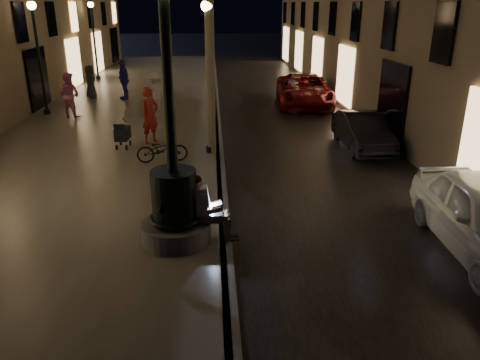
{
  "coord_description": "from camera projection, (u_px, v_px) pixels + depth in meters",
  "views": [
    {
      "loc": [
        -0.22,
        -6.56,
        4.73
      ],
      "look_at": [
        0.36,
        3.0,
        1.1
      ],
      "focal_mm": 35.0,
      "sensor_mm": 36.0,
      "label": 1
    }
  ],
  "objects": [
    {
      "name": "pedestrian_blue",
      "position": [
        124.0,
        80.0,
        23.24
      ],
      "size": [
        1.0,
        1.21,
        1.93
      ],
      "primitive_type": "imported",
      "rotation": [
        0.0,
        0.0,
        5.27
      ],
      "color": "#2A2E9C",
      "rests_on": "promenade"
    },
    {
      "name": "cobble_lane",
      "position": [
        281.0,
        110.0,
        21.98
      ],
      "size": [
        6.0,
        45.0,
        0.02
      ],
      "primitive_type": "cube",
      "color": "black",
      "rests_on": "ground"
    },
    {
      "name": "lamp_curb_c",
      "position": [
        209.0,
        29.0,
        29.05
      ],
      "size": [
        0.36,
        0.36,
        4.81
      ],
      "color": "black",
      "rests_on": "promenade"
    },
    {
      "name": "car_third",
      "position": [
        304.0,
        90.0,
        22.74
      ],
      "size": [
        2.96,
        5.61,
        1.5
      ],
      "primitive_type": "imported",
      "rotation": [
        0.0,
        0.0,
        -0.09
      ],
      "color": "maroon",
      "rests_on": "ground"
    },
    {
      "name": "car_second",
      "position": [
        363.0,
        131.0,
        16.03
      ],
      "size": [
        1.31,
        3.71,
        1.22
      ],
      "primitive_type": "imported",
      "rotation": [
        0.0,
        0.0,
        -0.0
      ],
      "color": "black",
      "rests_on": "ground"
    },
    {
      "name": "lamp_left_c",
      "position": [
        93.0,
        29.0,
        28.65
      ],
      "size": [
        0.36,
        0.36,
        4.81
      ],
      "color": "black",
      "rests_on": "promenade"
    },
    {
      "name": "lamp_curb_a",
      "position": [
        208.0,
        56.0,
        14.12
      ],
      "size": [
        0.36,
        0.36,
        4.81
      ],
      "color": "black",
      "rests_on": "promenade"
    },
    {
      "name": "stroller",
      "position": [
        122.0,
        134.0,
        15.45
      ],
      "size": [
        0.45,
        0.97,
        0.98
      ],
      "rotation": [
        0.0,
        0.0,
        -0.07
      ],
      "color": "black",
      "rests_on": "promenade"
    },
    {
      "name": "curb_strip",
      "position": [
        217.0,
        109.0,
        21.78
      ],
      "size": [
        0.25,
        45.0,
        0.2
      ],
      "primitive_type": "cube",
      "color": "#59595B",
      "rests_on": "ground"
    },
    {
      "name": "bicycle",
      "position": [
        162.0,
        149.0,
        14.1
      ],
      "size": [
        1.59,
        0.74,
        0.8
      ],
      "primitive_type": "imported",
      "rotation": [
        0.0,
        0.0,
        1.71
      ],
      "color": "black",
      "rests_on": "promenade"
    },
    {
      "name": "pedestrian_red",
      "position": [
        150.0,
        115.0,
        15.86
      ],
      "size": [
        0.81,
        0.83,
        1.92
      ],
      "primitive_type": "imported",
      "rotation": [
        0.0,
        0.0,
        0.83
      ],
      "color": "#AF2A23",
      "rests_on": "promenade"
    },
    {
      "name": "promenade",
      "position": [
        130.0,
        110.0,
        21.55
      ],
      "size": [
        8.0,
        45.0,
        0.2
      ],
      "primitive_type": "cube",
      "color": "#645E58",
      "rests_on": "ground"
    },
    {
      "name": "pedestrian_white",
      "position": [
        156.0,
        93.0,
        20.4
      ],
      "size": [
        1.24,
        1.25,
        1.73
      ],
      "primitive_type": "imported",
      "rotation": [
        0.0,
        0.0,
        3.96
      ],
      "color": "silver",
      "rests_on": "promenade"
    },
    {
      "name": "lamp_curb_b",
      "position": [
        209.0,
        38.0,
        21.58
      ],
      "size": [
        0.36,
        0.36,
        4.81
      ],
      "color": "black",
      "rests_on": "promenade"
    },
    {
      "name": "seated_man_laptop",
      "position": [
        206.0,
        206.0,
        9.33
      ],
      "size": [
        1.03,
        0.35,
        1.4
      ],
      "color": "gray",
      "rests_on": "promenade"
    },
    {
      "name": "lamp_left_b",
      "position": [
        37.0,
        42.0,
        19.32
      ],
      "size": [
        0.36,
        0.36,
        4.81
      ],
      "color": "black",
      "rests_on": "promenade"
    },
    {
      "name": "ground",
      "position": [
        217.0,
        111.0,
        21.82
      ],
      "size": [
        120.0,
        120.0,
        0.0
      ],
      "primitive_type": "plane",
      "color": "black",
      "rests_on": "ground"
    },
    {
      "name": "fountain_lamppost",
      "position": [
        174.0,
        194.0,
        9.2
      ],
      "size": [
        1.4,
        1.4,
        5.21
      ],
      "color": "#59595B",
      "rests_on": "promenade"
    },
    {
      "name": "pedestrian_dark",
      "position": [
        90.0,
        82.0,
        23.51
      ],
      "size": [
        0.81,
        0.94,
        1.64
      ],
      "primitive_type": "imported",
      "rotation": [
        0.0,
        0.0,
        2.01
      ],
      "color": "#323337",
      "rests_on": "promenade"
    },
    {
      "name": "pedestrian_pink",
      "position": [
        69.0,
        95.0,
        19.52
      ],
      "size": [
        1.11,
        1.0,
        1.87
      ],
      "primitive_type": "imported",
      "rotation": [
        0.0,
        0.0,
        2.75
      ],
      "color": "pink",
      "rests_on": "promenade"
    },
    {
      "name": "lamp_curb_d",
      "position": [
        209.0,
        23.0,
        36.52
      ],
      "size": [
        0.36,
        0.36,
        4.81
      ],
      "color": "black",
      "rests_on": "promenade"
    }
  ]
}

